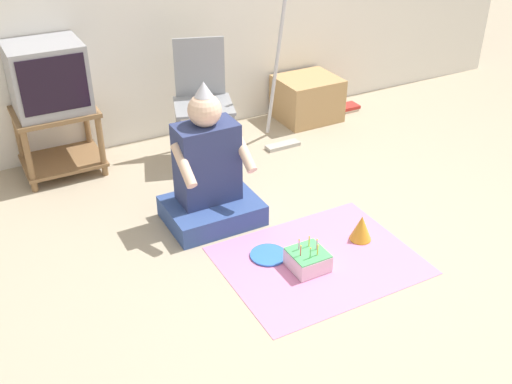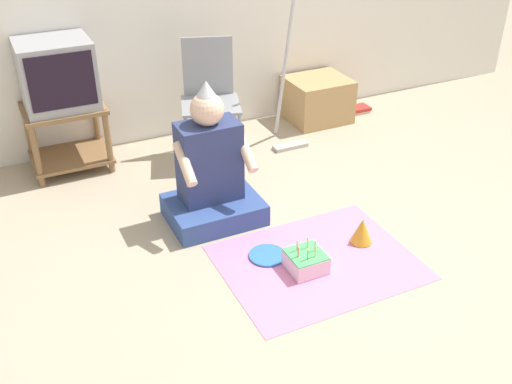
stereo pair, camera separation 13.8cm
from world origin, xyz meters
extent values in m
plane|color=tan|center=(0.00, 0.00, 0.00)|extent=(16.00, 16.00, 0.00)
cube|color=olive|center=(-1.21, 1.98, 0.47)|extent=(0.56, 0.46, 0.03)
cube|color=olive|center=(-1.21, 1.98, 0.09)|extent=(0.56, 0.46, 0.02)
cylinder|color=olive|center=(-1.46, 1.78, 0.24)|extent=(0.04, 0.04, 0.49)
cylinder|color=olive|center=(-0.96, 1.78, 0.24)|extent=(0.04, 0.04, 0.49)
cylinder|color=olive|center=(-1.46, 2.18, 0.24)|extent=(0.04, 0.04, 0.49)
cylinder|color=olive|center=(-0.96, 2.18, 0.24)|extent=(0.04, 0.04, 0.49)
cube|color=#99999E|center=(-1.21, 1.98, 0.72)|extent=(0.49, 0.43, 0.47)
cube|color=black|center=(-1.21, 1.77, 0.74)|extent=(0.43, 0.01, 0.37)
cube|color=gray|center=(-0.21, 1.67, 0.43)|extent=(0.53, 0.51, 0.02)
cube|color=gray|center=(-0.15, 1.85, 0.66)|extent=(0.36, 0.13, 0.45)
cylinder|color=gray|center=(-0.45, 1.55, 0.22)|extent=(0.02, 0.02, 0.43)
cylinder|color=gray|center=(-0.08, 1.44, 0.22)|extent=(0.02, 0.02, 0.43)
cylinder|color=gray|center=(-0.34, 1.90, 0.22)|extent=(0.02, 0.02, 0.43)
cylinder|color=gray|center=(0.03, 1.78, 0.22)|extent=(0.02, 0.02, 0.43)
cube|color=tan|center=(0.88, 1.95, 0.18)|extent=(0.50, 0.45, 0.37)
cube|color=#B2ADA3|center=(0.41, 1.56, 0.01)|extent=(0.28, 0.09, 0.03)
cylinder|color=#B7B7BC|center=(0.41, 1.68, 0.63)|extent=(0.03, 0.28, 1.21)
cube|color=beige|center=(1.30, 1.93, 0.01)|extent=(0.17, 0.12, 0.02)
cube|color=#B72D28|center=(1.31, 1.93, 0.04)|extent=(0.17, 0.14, 0.03)
cube|color=#334C8C|center=(-0.52, 0.87, 0.07)|extent=(0.58, 0.45, 0.14)
cube|color=navy|center=(-0.52, 0.91, 0.40)|extent=(0.38, 0.22, 0.51)
sphere|color=beige|center=(-0.52, 0.91, 0.74)|extent=(0.20, 0.20, 0.20)
cone|color=silver|center=(-0.52, 0.91, 0.87)|extent=(0.11, 0.11, 0.09)
cylinder|color=beige|center=(-0.72, 0.80, 0.48)|extent=(0.06, 0.27, 0.21)
cylinder|color=beige|center=(-0.33, 0.80, 0.48)|extent=(0.06, 0.27, 0.21)
cube|color=pink|center=(-0.16, 0.18, 0.00)|extent=(1.10, 0.87, 0.01)
cube|color=silver|center=(-0.26, 0.15, 0.06)|extent=(0.21, 0.21, 0.10)
cube|color=#4CB266|center=(-0.26, 0.15, 0.11)|extent=(0.20, 0.20, 0.01)
cylinder|color=#E58CCC|center=(-0.20, 0.15, 0.14)|extent=(0.01, 0.01, 0.07)
sphere|color=#FFCC4C|center=(-0.20, 0.15, 0.18)|extent=(0.01, 0.01, 0.01)
cylinder|color=yellow|center=(-0.22, 0.20, 0.14)|extent=(0.01, 0.01, 0.07)
sphere|color=#FFCC4C|center=(-0.22, 0.20, 0.18)|extent=(0.01, 0.01, 0.01)
cylinder|color=#E58CCC|center=(-0.29, 0.20, 0.14)|extent=(0.01, 0.01, 0.07)
sphere|color=#FFCC4C|center=(-0.29, 0.20, 0.18)|extent=(0.01, 0.01, 0.01)
cylinder|color=#EA4C4C|center=(-0.31, 0.14, 0.14)|extent=(0.01, 0.01, 0.07)
sphere|color=#FFCC4C|center=(-0.31, 0.14, 0.18)|extent=(0.01, 0.01, 0.01)
cylinder|color=#66C666|center=(-0.28, 0.10, 0.14)|extent=(0.01, 0.01, 0.07)
sphere|color=#FFCC4C|center=(-0.28, 0.10, 0.18)|extent=(0.01, 0.01, 0.01)
cylinder|color=yellow|center=(-0.23, 0.10, 0.14)|extent=(0.01, 0.01, 0.07)
sphere|color=#FFCC4C|center=(-0.23, 0.10, 0.18)|extent=(0.01, 0.01, 0.01)
cone|color=gold|center=(0.18, 0.24, 0.09)|extent=(0.13, 0.13, 0.16)
cylinder|color=blue|center=(-0.40, 0.35, 0.01)|extent=(0.22, 0.22, 0.01)
camera|label=1|loc=(-1.80, -2.11, 2.12)|focal=42.00mm
camera|label=2|loc=(-1.68, -2.17, 2.12)|focal=42.00mm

